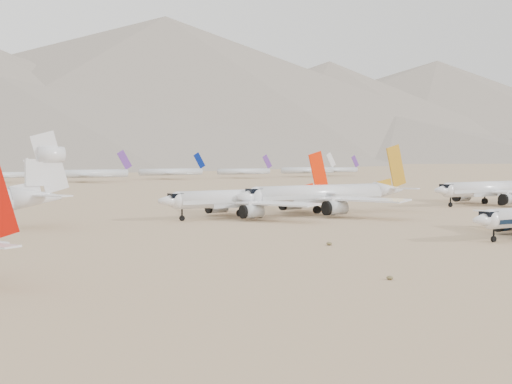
% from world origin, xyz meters
% --- Properties ---
extents(row2_navy_widebody, '(46.86, 45.82, 16.67)m').
position_xyz_m(row2_navy_widebody, '(69.93, 64.11, 4.65)').
color(row2_navy_widebody, white).
rests_on(row2_navy_widebody, ground).
extents(row2_gold_tail, '(49.45, 48.36, 17.61)m').
position_xyz_m(row2_gold_tail, '(6.69, 63.25, 4.92)').
color(row2_gold_tail, white).
rests_on(row2_gold_tail, ground).
extents(row2_orange_tail, '(44.23, 43.27, 15.78)m').
position_xyz_m(row2_orange_tail, '(-14.40, 66.14, 4.43)').
color(row2_orange_tail, white).
rests_on(row2_orange_tail, ground).
extents(distant_storage_row, '(498.16, 67.02, 15.20)m').
position_xyz_m(distant_storage_row, '(6.24, 309.66, 4.36)').
color(distant_storage_row, silver).
rests_on(distant_storage_row, ground).
extents(foothills, '(4637.50, 1395.00, 155.00)m').
position_xyz_m(foothills, '(526.68, 1100.00, 67.15)').
color(foothills, slate).
rests_on(foothills, ground).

